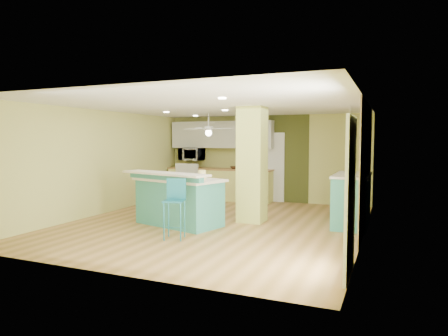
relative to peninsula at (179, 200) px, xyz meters
The scene contains 23 objects.
floor 0.95m from the peninsula, 33.26° to the left, with size 6.00×7.00×0.01m, color olive.
ceiling 2.13m from the peninsula, 33.26° to the left, with size 6.00×7.00×0.01m, color white.
wall_back 4.06m from the peninsula, 80.53° to the left, with size 6.00×0.01×2.50m, color #C1C268.
wall_front 3.23m from the peninsula, 77.94° to the right, with size 6.00×0.01×2.50m, color #C1C268.
wall_left 2.50m from the peninsula, 169.61° to the left, with size 0.01×7.00×2.50m, color #C1C268.
wall_right 3.76m from the peninsula, ahead, with size 0.01×7.00×2.50m, color #C1C268.
wood_panel 3.86m from the peninsula, 15.79° to the left, with size 0.02×3.40×2.50m, color #8A6E4E.
olive_accent 4.08m from the peninsula, 77.67° to the left, with size 2.20×0.02×2.50m, color #3F451B.
interior_door 4.01m from the peninsula, 77.58° to the left, with size 0.82×0.05×2.00m, color silver.
french_door 4.11m from the peninsula, 27.27° to the right, with size 0.04×1.08×2.10m, color white.
column 1.76m from the peninsula, 35.46° to the left, with size 0.55×0.55×2.50m, color #BEC85D.
kitchen_run 3.69m from the peninsula, 100.05° to the left, with size 3.25×0.63×0.94m.
stove 3.96m from the peninsula, 113.75° to the left, with size 0.76×0.66×1.08m.
upper_cabinets 4.06m from the peninsula, 99.73° to the left, with size 3.20×0.34×0.80m, color silver.
microwave 4.05m from the peninsula, 113.69° to the left, with size 0.70×0.48×0.39m, color white.
ceiling_fan 2.92m from the peninsula, 100.34° to the left, with size 1.41×1.41×0.61m.
pendant_lamp 3.77m from the peninsula, 19.65° to the left, with size 0.14×0.14×0.69m.
wall_decor 3.96m from the peninsula, 18.77° to the left, with size 0.03×0.90×0.70m, color brown.
peninsula is the anchor object (origin of this frame).
bar_stool 1.16m from the peninsula, 63.62° to the right, with size 0.44×0.44×1.09m.
side_counter 3.65m from the peninsula, 22.99° to the left, with size 0.71×1.67×1.08m.
fruit_bowl 3.61m from the peninsula, 91.82° to the left, with size 0.32×0.32×0.08m, color #392217.
canister 0.74m from the peninsula, 17.33° to the left, with size 0.16×0.16×0.18m, color yellow.
Camera 1 is at (3.47, -7.71, 1.78)m, focal length 32.00 mm.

